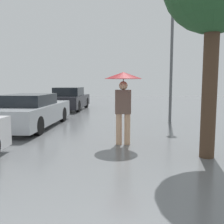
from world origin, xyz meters
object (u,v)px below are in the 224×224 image
pedestrian (123,89)px  parked_car_middle (32,111)px  street_lamp (172,38)px  parked_car_farthest (70,99)px

pedestrian → parked_car_middle: pedestrian is taller
street_lamp → pedestrian: bearing=-114.8°
pedestrian → parked_car_farthest: (-3.42, 8.28, -0.80)m
street_lamp → parked_car_middle: bearing=-163.0°
parked_car_farthest → street_lamp: size_ratio=0.79×
parked_car_middle → street_lamp: bearing=17.0°
pedestrian → parked_car_middle: (-3.35, 2.31, -0.85)m
parked_car_farthest → street_lamp: bearing=-40.1°
pedestrian → parked_car_middle: size_ratio=0.42×
parked_car_middle → street_lamp: size_ratio=0.85×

